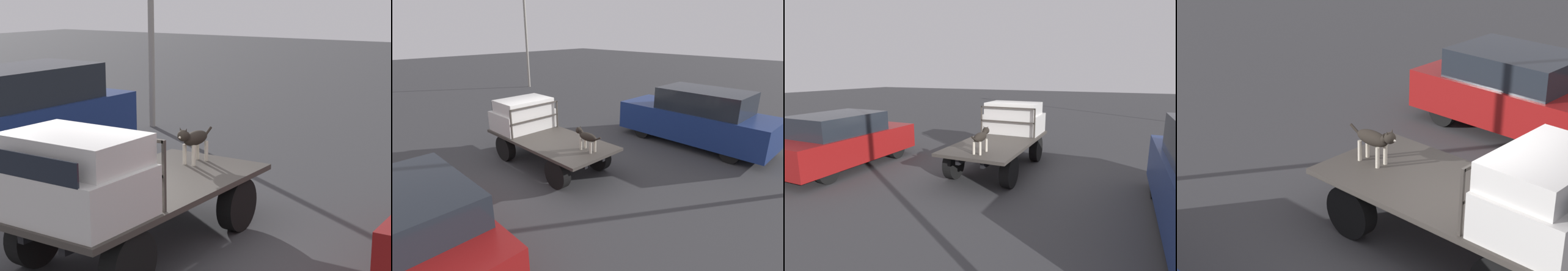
% 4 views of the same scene
% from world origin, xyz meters
% --- Properties ---
extents(ground_plane, '(80.00, 80.00, 0.00)m').
position_xyz_m(ground_plane, '(0.00, 0.00, 0.00)').
color(ground_plane, '#38383A').
extents(flatbed_truck, '(4.09, 1.86, 0.85)m').
position_xyz_m(flatbed_truck, '(0.00, 0.00, 0.61)').
color(flatbed_truck, black).
rests_on(flatbed_truck, ground).
extents(truck_cab, '(1.26, 1.74, 0.98)m').
position_xyz_m(truck_cab, '(1.34, 0.00, 1.31)').
color(truck_cab, silver).
rests_on(truck_cab, flatbed_truck).
extents(truck_headboard, '(0.04, 1.74, 0.89)m').
position_xyz_m(truck_headboard, '(0.67, 0.00, 1.43)').
color(truck_headboard, '#3D3833').
rests_on(truck_headboard, flatbed_truck).
extents(dog, '(0.93, 0.23, 0.62)m').
position_xyz_m(dog, '(-1.44, -0.10, 1.23)').
color(dog, beige).
rests_on(dog, flatbed_truck).
extents(parked_pickup_far, '(5.26, 1.89, 1.98)m').
position_xyz_m(parked_pickup_far, '(-2.24, -4.78, 0.97)').
color(parked_pickup_far, black).
rests_on(parked_pickup_far, ground).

